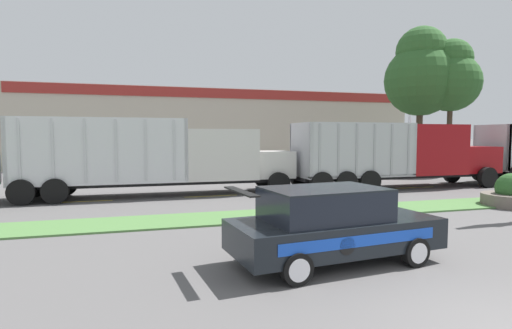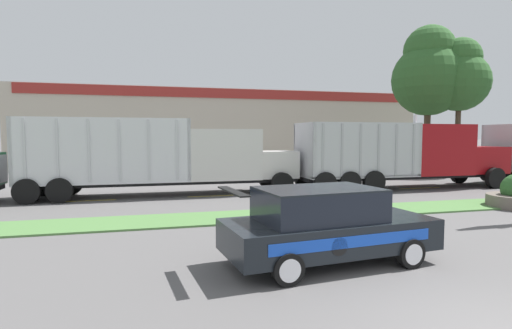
% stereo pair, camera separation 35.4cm
% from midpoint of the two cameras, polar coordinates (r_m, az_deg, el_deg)
% --- Properties ---
extents(grass_verge, '(120.00, 2.08, 0.06)m').
position_cam_midpoint_polar(grass_verge, '(13.78, 3.79, -7.11)').
color(grass_verge, '#517F42').
rests_on(grass_verge, ground_plane).
extents(centre_line_3, '(2.40, 0.14, 0.01)m').
position_cam_midpoint_polar(centre_line_3, '(18.13, -24.13, -4.84)').
color(centre_line_3, yellow).
rests_on(centre_line_3, ground_plane).
extents(centre_line_4, '(2.40, 0.14, 0.01)m').
position_cam_midpoint_polar(centre_line_4, '(18.17, -6.96, -4.49)').
color(centre_line_4, yellow).
rests_on(centre_line_4, ground_plane).
extents(centre_line_5, '(2.40, 0.14, 0.01)m').
position_cam_midpoint_polar(centre_line_5, '(19.76, 8.72, -3.83)').
color(centre_line_5, yellow).
rests_on(centre_line_5, ground_plane).
extents(centre_line_6, '(2.40, 0.14, 0.01)m').
position_cam_midpoint_polar(centre_line_6, '(22.55, 21.29, -3.08)').
color(centre_line_6, yellow).
rests_on(centre_line_6, ground_plane).
extents(centre_line_7, '(2.40, 0.14, 0.01)m').
position_cam_midpoint_polar(centre_line_7, '(26.18, 30.72, -2.42)').
color(centre_line_7, yellow).
rests_on(centre_line_7, ground_plane).
extents(dump_truck_mid, '(11.42, 2.81, 3.76)m').
position_cam_midpoint_polar(dump_truck_mid, '(22.63, 21.34, 1.21)').
color(dump_truck_mid, black).
rests_on(dump_truck_mid, ground_plane).
extents(dump_truck_far_right, '(12.27, 2.61, 3.47)m').
position_cam_midpoint_polar(dump_truck_far_right, '(18.72, -10.19, 0.72)').
color(dump_truck_far_right, black).
rests_on(dump_truck_far_right, ground_plane).
extents(rally_car, '(4.64, 2.33, 1.65)m').
position_cam_midpoint_polar(rally_car, '(8.68, 9.54, -8.43)').
color(rally_car, black).
rests_on(rally_car, ground_plane).
extents(stone_planter, '(2.08, 2.08, 1.28)m').
position_cam_midpoint_polar(stone_planter, '(18.17, 32.18, -3.71)').
color(stone_planter, '#6B6056').
rests_on(stone_planter, ground_plane).
extents(store_building_backdrop, '(35.77, 12.10, 6.81)m').
position_cam_midpoint_polar(store_building_backdrop, '(40.55, -6.20, 5.03)').
color(store_building_backdrop, '#BCB29E').
rests_on(store_building_backdrop, ground_plane).
extents(tree_behind_left, '(5.13, 5.13, 10.60)m').
position_cam_midpoint_polar(tree_behind_left, '(31.93, 22.19, 11.95)').
color(tree_behind_left, '#473828').
rests_on(tree_behind_left, ground_plane).
extents(tree_behind_centre, '(4.08, 4.08, 9.56)m').
position_cam_midpoint_polar(tree_behind_centre, '(32.04, 25.81, 11.17)').
color(tree_behind_centre, '#473828').
rests_on(tree_behind_centre, ground_plane).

